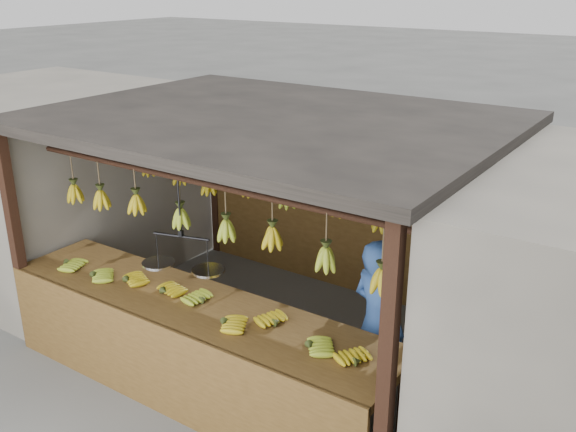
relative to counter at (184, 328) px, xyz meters
The scene contains 8 objects.
ground 1.43m from the counter, 87.25° to the left, with size 80.00×80.00×0.00m, color #5B5B57.
stall 2.01m from the counter, 87.83° to the left, with size 4.30×3.30×2.40m.
neighbor_left 3.78m from the counter, 160.71° to the left, with size 3.00×3.00×2.30m, color slate.
counter is the anchor object (origin of this frame).
hanging_bananas 1.53m from the counter, 87.43° to the left, with size 3.58×2.24×0.38m.
balance_scale 0.57m from the counter, 129.42° to the left, with size 0.77×0.43×0.85m.
vendor 1.69m from the counter, 31.52° to the left, with size 0.58×0.38×1.59m, color #3359A5.
bag_bundles 3.28m from the counter, 52.32° to the left, with size 0.08×0.26×1.16m.
Camera 1 is at (3.46, -4.79, 3.62)m, focal length 40.00 mm.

